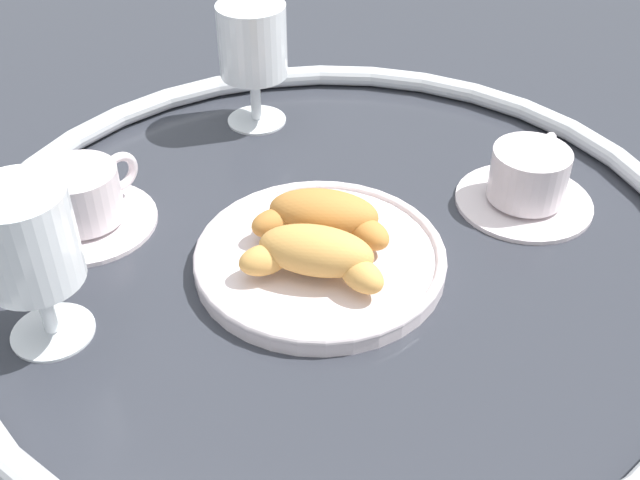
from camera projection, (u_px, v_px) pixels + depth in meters
ground_plane at (333, 248)px, 0.73m from camera, size 2.20×2.20×0.00m
table_chrome_rim at (333, 238)px, 0.72m from camera, size 0.69×0.69×0.02m
pastry_plate at (320, 257)px, 0.70m from camera, size 0.23×0.23×0.02m
croissant_large at (323, 216)px, 0.70m from camera, size 0.14×0.06×0.04m
croissant_small at (315, 255)px, 0.66m from camera, size 0.14×0.07×0.04m
coffee_cup_near at (528, 181)px, 0.77m from camera, size 0.14×0.14×0.06m
coffee_cup_far at (84, 200)px, 0.74m from camera, size 0.14×0.14×0.06m
juice_glass_left at (253, 48)px, 0.86m from camera, size 0.08×0.08×0.14m
juice_glass_right at (28, 245)px, 0.59m from camera, size 0.08×0.08×0.14m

